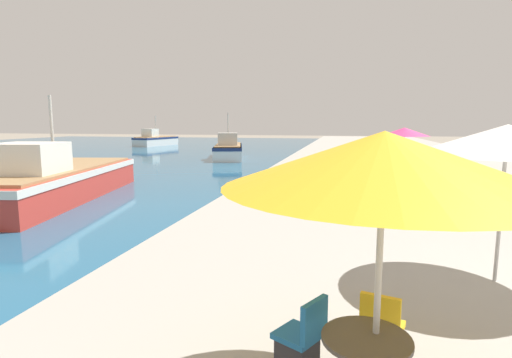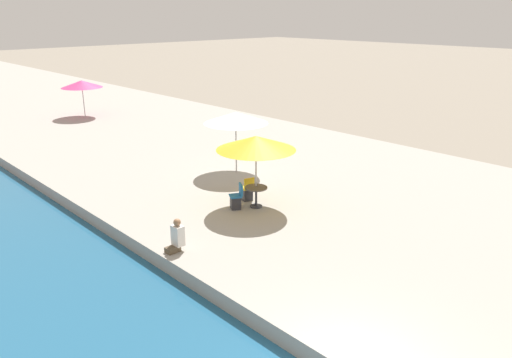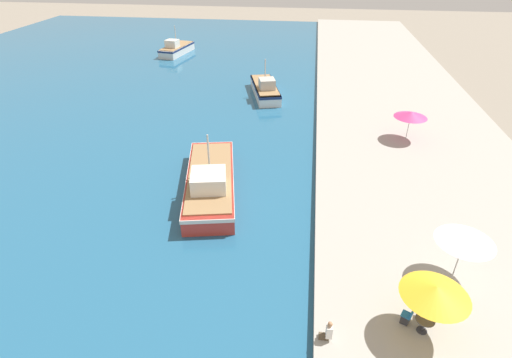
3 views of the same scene
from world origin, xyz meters
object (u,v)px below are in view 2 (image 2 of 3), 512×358
(cafe_umbrella_pink, at_px, (256,143))
(cafe_chair_left, at_px, (247,192))
(cafe_table, at_px, (256,193))
(cafe_umbrella_white, at_px, (236,118))
(cafe_umbrella_striped, at_px, (82,84))
(cafe_chair_right, at_px, (236,200))
(person_at_quay, at_px, (177,237))

(cafe_umbrella_pink, bearing_deg, cafe_chair_left, 78.93)
(cafe_chair_left, bearing_deg, cafe_umbrella_pink, -84.76)
(cafe_table, bearing_deg, cafe_umbrella_white, 58.22)
(cafe_umbrella_pink, height_order, cafe_umbrella_striped, cafe_umbrella_pink)
(cafe_chair_right, relative_size, person_at_quay, 0.92)
(cafe_umbrella_striped, relative_size, cafe_chair_right, 2.90)
(cafe_chair_right, bearing_deg, person_at_quay, 139.13)
(cafe_umbrella_striped, bearing_deg, cafe_chair_left, -97.91)
(cafe_umbrella_pink, xyz_separation_m, cafe_chair_left, (0.12, 0.60, -1.99))
(cafe_umbrella_striped, distance_m, cafe_chair_right, 19.59)
(cafe_umbrella_white, distance_m, cafe_table, 4.67)
(cafe_umbrella_white, height_order, cafe_umbrella_striped, cafe_umbrella_white)
(cafe_umbrella_white, xyz_separation_m, cafe_chair_right, (-2.90, -3.31, -2.03))
(cafe_umbrella_pink, relative_size, cafe_table, 3.48)
(cafe_table, height_order, cafe_chair_left, cafe_chair_left)
(cafe_table, xyz_separation_m, person_at_quay, (-4.02, -0.90, -0.10))
(cafe_table, bearing_deg, cafe_chair_right, 151.18)
(cafe_umbrella_pink, bearing_deg, cafe_chair_right, 160.78)
(cafe_umbrella_white, distance_m, cafe_chair_right, 4.85)
(cafe_table, height_order, person_at_quay, person_at_quay)
(cafe_umbrella_white, distance_m, person_at_quay, 8.00)
(cafe_umbrella_white, height_order, cafe_chair_right, cafe_umbrella_white)
(cafe_table, bearing_deg, cafe_chair_left, 73.68)
(cafe_table, distance_m, cafe_chair_right, 0.75)
(cafe_chair_left, distance_m, cafe_chair_right, 0.91)
(cafe_umbrella_white, bearing_deg, cafe_umbrella_striped, 87.99)
(cafe_table, relative_size, person_at_quay, 0.81)
(cafe_umbrella_pink, distance_m, cafe_chair_left, 2.08)
(cafe_umbrella_striped, relative_size, cafe_chair_left, 2.90)
(cafe_umbrella_white, bearing_deg, person_at_quay, -144.03)
(cafe_chair_right, bearing_deg, cafe_umbrella_white, -12.41)
(cafe_umbrella_white, relative_size, cafe_chair_left, 3.03)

